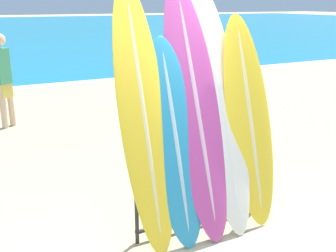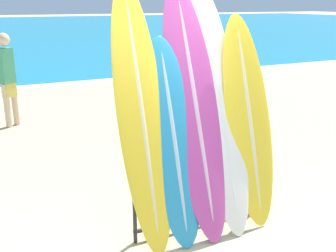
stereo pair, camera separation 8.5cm
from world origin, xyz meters
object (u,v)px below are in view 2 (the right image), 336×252
at_px(surfboard_slot_1, 173,142).
at_px(surfboard_rack, 200,186).
at_px(surfboard_slot_2, 195,110).
at_px(person_mid_beach, 8,77).
at_px(person_near_water, 185,81).
at_px(surfboard_slot_3, 219,107).
at_px(surfboard_slot_0, 142,118).
at_px(surfboard_slot_4, 249,120).

bearing_deg(surfboard_slot_1, surfboard_rack, -2.54).
distance_m(surfboard_slot_1, surfboard_slot_2, 0.41).
distance_m(surfboard_slot_1, person_mid_beach, 4.85).
bearing_deg(person_near_water, surfboard_slot_3, -9.51).
distance_m(surfboard_slot_2, person_mid_beach, 4.84).
bearing_deg(surfboard_slot_1, surfboard_slot_0, 164.28).
relative_size(surfboard_slot_0, surfboard_slot_4, 1.15).
height_order(surfboard_slot_0, surfboard_slot_2, surfboard_slot_2).
xyz_separation_m(surfboard_rack, surfboard_slot_0, (-0.60, 0.10, 0.79)).
relative_size(surfboard_rack, surfboard_slot_0, 0.60).
xyz_separation_m(surfboard_slot_0, person_near_water, (2.05, 3.07, -0.35)).
xyz_separation_m(surfboard_slot_2, surfboard_slot_4, (0.62, -0.07, -0.17)).
bearing_deg(surfboard_rack, surfboard_slot_1, 177.46).
height_order(surfboard_slot_2, surfboard_slot_3, surfboard_slot_2).
height_order(surfboard_slot_3, person_mid_beach, surfboard_slot_3).
bearing_deg(surfboard_slot_3, person_mid_beach, 111.54).
xyz_separation_m(surfboard_slot_1, surfboard_slot_3, (0.58, 0.12, 0.26)).
bearing_deg(surfboard_slot_2, surfboard_rack, -81.98).
height_order(surfboard_slot_2, person_mid_beach, surfboard_slot_2).
relative_size(surfboard_rack, surfboard_slot_3, 0.60).
relative_size(surfboard_slot_4, person_mid_beach, 1.24).
height_order(surfboard_slot_4, person_mid_beach, surfboard_slot_4).
bearing_deg(surfboard_slot_0, surfboard_slot_1, -15.72).
height_order(surfboard_slot_1, surfboard_slot_3, surfboard_slot_3).
relative_size(surfboard_slot_0, surfboard_slot_3, 1.00).
xyz_separation_m(person_near_water, person_mid_beach, (-2.97, 1.54, 0.06)).
relative_size(surfboard_slot_1, person_near_water, 1.20).
distance_m(surfboard_slot_4, person_near_water, 3.23).
height_order(surfboard_slot_3, surfboard_slot_4, surfboard_slot_3).
distance_m(surfboard_rack, person_mid_beach, 4.98).
distance_m(surfboard_slot_0, surfboard_slot_2, 0.59).
distance_m(surfboard_rack, person_near_water, 3.50).
bearing_deg(surfboard_slot_0, person_mid_beach, 101.39).
xyz_separation_m(surfboard_slot_2, person_mid_beach, (-1.52, 4.59, -0.30)).
distance_m(surfboard_slot_0, person_mid_beach, 4.71).
bearing_deg(surfboard_slot_0, surfboard_slot_2, 1.95).
bearing_deg(surfboard_rack, person_near_water, 65.48).
bearing_deg(surfboard_slot_3, surfboard_slot_0, -177.91).
bearing_deg(person_mid_beach, person_near_water, 118.44).
distance_m(surfboard_slot_2, surfboard_slot_4, 0.65).
xyz_separation_m(surfboard_rack, person_near_water, (1.44, 3.16, 0.44)).
height_order(surfboard_slot_4, person_near_water, surfboard_slot_4).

